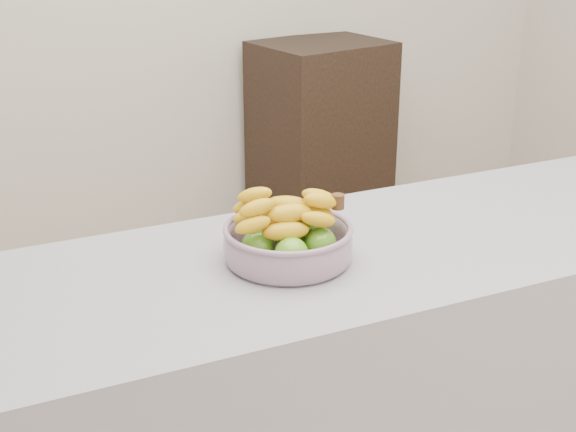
# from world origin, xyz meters

# --- Properties ---
(counter) EXTENTS (2.00, 0.60, 0.90)m
(counter) POSITION_xyz_m (0.00, -0.04, 0.45)
(counter) COLOR gray
(counter) RESTS_ON ground
(cabinet) EXTENTS (0.63, 0.54, 1.00)m
(cabinet) POSITION_xyz_m (0.68, 1.78, 0.50)
(cabinet) COLOR black
(cabinet) RESTS_ON ground
(fruit_bowl) EXTENTS (0.27, 0.27, 0.14)m
(fruit_bowl) POSITION_xyz_m (-0.33, -0.04, 0.95)
(fruit_bowl) COLOR #A6B1C7
(fruit_bowl) RESTS_ON counter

